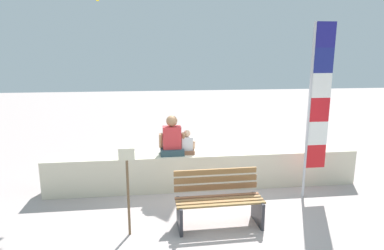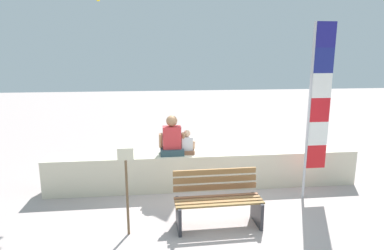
# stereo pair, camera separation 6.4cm
# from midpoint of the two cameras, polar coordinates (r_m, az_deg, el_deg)

# --- Properties ---
(ground_plane) EXTENTS (40.00, 40.00, 0.00)m
(ground_plane) POSITION_cam_midpoint_polar(r_m,az_deg,el_deg) (6.26, 3.95, -14.25)
(ground_plane) COLOR #AD9E9B
(seawall_ledge) EXTENTS (6.51, 0.63, 0.75)m
(seawall_ledge) POSITION_cam_midpoint_polar(r_m,az_deg,el_deg) (7.10, 2.39, -7.65)
(seawall_ledge) COLOR beige
(seawall_ledge) RESTS_ON ground
(park_bench) EXTENTS (1.44, 0.64, 0.88)m
(park_bench) POSITION_cam_midpoint_polar(r_m,az_deg,el_deg) (5.61, 4.76, -12.95)
(park_bench) COLOR olive
(park_bench) RESTS_ON ground
(person_adult) EXTENTS (0.53, 0.39, 0.82)m
(person_adult) POSITION_cam_midpoint_polar(r_m,az_deg,el_deg) (6.79, -3.22, -2.48)
(person_adult) COLOR #28414A
(person_adult) RESTS_ON seawall_ledge
(person_child) EXTENTS (0.33, 0.24, 0.50)m
(person_child) POSITION_cam_midpoint_polar(r_m,az_deg,el_deg) (6.85, -0.59, -3.40)
(person_child) COLOR brown
(person_child) RESTS_ON seawall_ledge
(flag_banner) EXTENTS (0.43, 0.05, 3.35)m
(flag_banner) POSITION_cam_midpoint_polar(r_m,az_deg,el_deg) (6.62, 21.03, 3.52)
(flag_banner) COLOR #B7B7BC
(flag_banner) RESTS_ON ground
(sign_post) EXTENTS (0.24, 0.04, 1.41)m
(sign_post) POSITION_cam_midpoint_polar(r_m,az_deg,el_deg) (5.21, -10.87, -10.13)
(sign_post) COLOR brown
(sign_post) RESTS_ON ground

